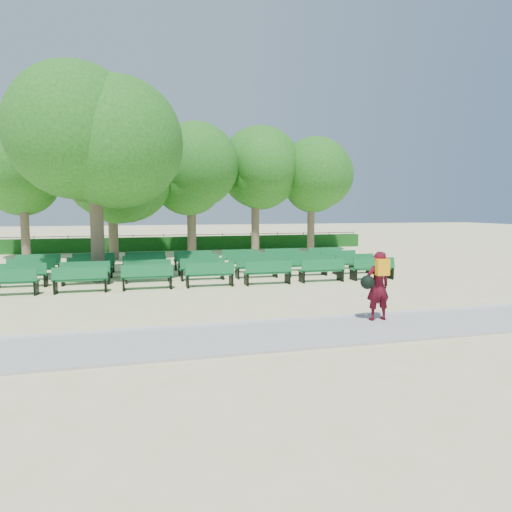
{
  "coord_description": "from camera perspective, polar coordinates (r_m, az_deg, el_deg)",
  "views": [
    {
      "loc": [
        -2.76,
        -16.75,
        2.82
      ],
      "look_at": [
        1.37,
        -1.0,
        1.1
      ],
      "focal_mm": 32.0,
      "sensor_mm": 36.0,
      "label": 1
    }
  ],
  "objects": [
    {
      "name": "curb",
      "position": [
        11.21,
        0.03,
        -8.28
      ],
      "size": [
        30.0,
        0.12,
        0.1
      ],
      "primitive_type": "cube",
      "color": "silver",
      "rests_on": "ground"
    },
    {
      "name": "ground",
      "position": [
        17.21,
        -5.28,
        -3.43
      ],
      "size": [
        120.0,
        120.0,
        0.0
      ],
      "primitive_type": "plane",
      "color": "beige"
    },
    {
      "name": "fence",
      "position": [
        31.4,
        -9.6,
        0.8
      ],
      "size": [
        26.0,
        0.1,
        1.02
      ],
      "primitive_type": null,
      "color": "black",
      "rests_on": "ground"
    },
    {
      "name": "tree_among",
      "position": [
        18.61,
        -19.54,
        11.63
      ],
      "size": [
        4.86,
        4.86,
        6.96
      ],
      "color": "brown",
      "rests_on": "ground"
    },
    {
      "name": "tree_line",
      "position": [
        27.04,
        -8.76,
        -0.02
      ],
      "size": [
        21.8,
        6.8,
        7.04
      ],
      "primitive_type": null,
      "color": "#256C1D",
      "rests_on": "ground"
    },
    {
      "name": "paving",
      "position": [
        10.15,
        1.71,
        -9.94
      ],
      "size": [
        30.0,
        2.2,
        0.06
      ],
      "primitive_type": "cube",
      "color": "#A5A4A0",
      "rests_on": "ground"
    },
    {
      "name": "hedge",
      "position": [
        30.97,
        -9.55,
        1.56
      ],
      "size": [
        26.0,
        0.7,
        0.9
      ],
      "primitive_type": "cube",
      "color": "#144C15",
      "rests_on": "ground"
    },
    {
      "name": "bench_array",
      "position": [
        18.85,
        -7.01,
        -2.35
      ],
      "size": [
        1.75,
        0.56,
        1.1
      ],
      "rotation": [
        0.0,
        0.0,
        -0.01
      ],
      "color": "#11612D",
      "rests_on": "ground"
    },
    {
      "name": "person",
      "position": [
        11.58,
        14.92,
        -3.51
      ],
      "size": [
        0.81,
        0.49,
        1.71
      ],
      "rotation": [
        0.0,
        0.0,
        3.17
      ],
      "color": "#460A15",
      "rests_on": "ground"
    }
  ]
}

